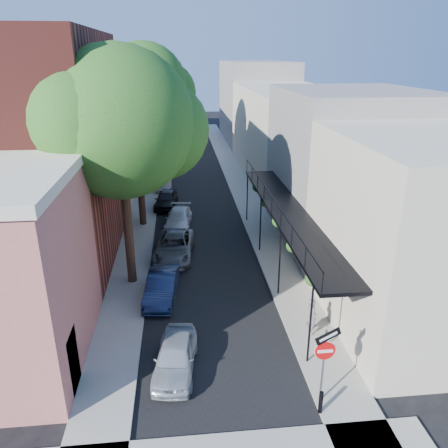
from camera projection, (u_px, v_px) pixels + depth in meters
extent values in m
plane|color=black|center=(229.00, 435.00, 13.35)|extent=(160.00, 160.00, 0.00)
cube|color=black|center=(193.00, 177.00, 41.13)|extent=(6.00, 64.00, 0.01)
cube|color=gray|center=(150.00, 178.00, 40.73)|extent=(2.00, 64.00, 0.12)
cube|color=gray|center=(235.00, 176.00, 41.50)|extent=(2.00, 64.00, 0.12)
cube|color=beige|center=(73.00, 361.00, 14.74)|extent=(0.10, 1.20, 2.20)
cube|color=maroon|center=(13.00, 152.00, 23.17)|extent=(10.00, 12.00, 12.00)
cube|color=gray|center=(105.00, 113.00, 22.92)|extent=(0.06, 7.00, 4.00)
cube|color=gray|center=(81.00, 139.00, 34.92)|extent=(8.00, 12.00, 9.00)
cube|color=beige|center=(106.00, 111.00, 47.71)|extent=(8.00, 16.00, 10.00)
cube|color=#C36D64|center=(121.00, 106.00, 61.04)|extent=(8.00, 12.00, 8.00)
cube|color=beige|center=(432.00, 234.00, 17.85)|extent=(8.00, 9.00, 8.00)
cube|color=gray|center=(348.00, 166.00, 26.47)|extent=(8.00, 10.00, 9.00)
cube|color=beige|center=(289.00, 133.00, 40.54)|extent=(8.00, 20.00, 8.00)
cube|color=gray|center=(256.00, 102.00, 56.85)|extent=(8.00, 16.00, 10.00)
cube|color=black|center=(290.00, 213.00, 21.74)|extent=(2.00, 16.00, 0.15)
cube|color=black|center=(272.00, 196.00, 21.33)|extent=(0.05, 16.00, 0.05)
cylinder|color=black|center=(310.00, 323.00, 15.79)|extent=(0.08, 0.08, 3.40)
cylinder|color=black|center=(247.00, 197.00, 29.68)|extent=(0.08, 0.08, 3.40)
sphere|color=#204F16|center=(313.00, 279.00, 16.29)|extent=(0.60, 0.60, 0.60)
sphere|color=#204F16|center=(278.00, 221.00, 21.85)|extent=(0.60, 0.60, 0.60)
sphere|color=#204F16|center=(257.00, 187.00, 27.40)|extent=(0.60, 0.60, 0.60)
cylinder|color=#595B60|center=(323.00, 368.00, 14.05)|extent=(0.07, 0.07, 2.90)
cylinder|color=red|center=(325.00, 351.00, 13.76)|extent=(0.66, 0.04, 0.66)
cube|color=white|center=(325.00, 351.00, 13.73)|extent=(0.50, 0.02, 0.10)
cylinder|color=white|center=(325.00, 350.00, 13.78)|extent=(0.70, 0.02, 0.70)
cube|color=black|center=(328.00, 336.00, 13.55)|extent=(0.89, 0.15, 0.58)
cube|color=white|center=(329.00, 337.00, 13.52)|extent=(0.60, 0.10, 0.31)
cylinder|color=black|center=(321.00, 402.00, 13.91)|extent=(0.14, 0.14, 0.80)
cylinder|color=black|center=(127.00, 218.00, 20.97)|extent=(0.44, 0.44, 7.00)
sphere|color=#204F16|center=(119.00, 123.00, 19.32)|extent=(6.80, 6.80, 6.80)
sphere|color=#204F16|center=(159.00, 130.00, 20.61)|extent=(4.76, 4.76, 4.76)
cylinder|color=black|center=(140.00, 181.00, 28.51)|extent=(0.44, 0.44, 6.30)
sphere|color=#204F16|center=(136.00, 117.00, 27.03)|extent=(6.00, 6.00, 6.00)
sphere|color=#204F16|center=(161.00, 123.00, 28.19)|extent=(4.20, 4.20, 4.20)
cylinder|color=black|center=(148.00, 146.00, 36.65)|extent=(0.44, 0.44, 7.35)
sphere|color=#204F16|center=(144.00, 87.00, 34.93)|extent=(7.00, 7.00, 7.00)
sphere|color=#204F16|center=(167.00, 92.00, 36.25)|extent=(4.90, 4.90, 4.90)
imported|color=#9BA2AC|center=(175.00, 356.00, 15.89)|extent=(1.87, 3.71, 1.21)
imported|color=#121C39|center=(162.00, 286.00, 20.62)|extent=(1.74, 3.93, 1.25)
imported|color=#55575D|center=(174.00, 247.00, 24.84)|extent=(2.61, 4.81, 1.28)
imported|color=silver|center=(179.00, 219.00, 29.15)|extent=(2.06, 4.16, 1.16)
imported|color=black|center=(166.00, 199.00, 32.92)|extent=(1.98, 3.93, 1.28)
imported|color=slate|center=(164.00, 182.00, 37.43)|extent=(1.39, 3.88, 1.27)
imported|color=slate|center=(311.00, 316.00, 17.75)|extent=(0.47, 0.63, 1.59)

